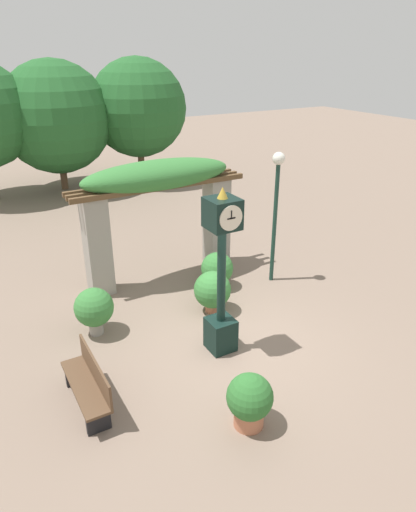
{
  "coord_description": "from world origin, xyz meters",
  "views": [
    {
      "loc": [
        -4.21,
        -6.35,
        5.43
      ],
      "look_at": [
        -0.3,
        0.52,
        1.81
      ],
      "focal_mm": 32.0,
      "sensor_mm": 36.0,
      "label": 1
    }
  ],
  "objects_px": {
    "pedestal_clock": "(221,275)",
    "lamp_post": "(276,195)",
    "potted_plant_near_left": "(94,308)",
    "potted_plant_far_left": "(250,400)",
    "potted_plant_near_right": "(212,290)",
    "potted_plant_far_right": "(217,269)",
    "park_bench": "(89,383)"
  },
  "relations": [
    {
      "from": "potted_plant_far_right",
      "to": "potted_plant_near_right",
      "type": "bearing_deg",
      "value": -125.95
    },
    {
      "from": "pedestal_clock",
      "to": "lamp_post",
      "type": "distance_m",
      "value": 3.3
    },
    {
      "from": "potted_plant_near_right",
      "to": "lamp_post",
      "type": "height_order",
      "value": "lamp_post"
    },
    {
      "from": "pedestal_clock",
      "to": "potted_plant_far_left",
      "type": "relative_size",
      "value": 3.55
    },
    {
      "from": "potted_plant_near_right",
      "to": "potted_plant_far_right",
      "type": "bearing_deg",
      "value": 54.05
    },
    {
      "from": "pedestal_clock",
      "to": "lamp_post",
      "type": "height_order",
      "value": "pedestal_clock"
    },
    {
      "from": "pedestal_clock",
      "to": "potted_plant_near_right",
      "type": "bearing_deg",
      "value": 66.43
    },
    {
      "from": "potted_plant_near_left",
      "to": "park_bench",
      "type": "height_order",
      "value": "potted_plant_near_left"
    },
    {
      "from": "pedestal_clock",
      "to": "lamp_post",
      "type": "xyz_separation_m",
      "value": [
        2.65,
        1.87,
        0.64
      ]
    },
    {
      "from": "potted_plant_near_right",
      "to": "lamp_post",
      "type": "xyz_separation_m",
      "value": [
        2.08,
        0.58,
        1.72
      ]
    },
    {
      "from": "pedestal_clock",
      "to": "potted_plant_near_right",
      "type": "relative_size",
      "value": 3.42
    },
    {
      "from": "potted_plant_far_right",
      "to": "lamp_post",
      "type": "height_order",
      "value": "lamp_post"
    },
    {
      "from": "lamp_post",
      "to": "potted_plant_near_right",
      "type": "bearing_deg",
      "value": -164.46
    },
    {
      "from": "potted_plant_near_left",
      "to": "potted_plant_far_left",
      "type": "xyz_separation_m",
      "value": [
        1.32,
        -3.68,
        -0.1
      ]
    },
    {
      "from": "pedestal_clock",
      "to": "park_bench",
      "type": "xyz_separation_m",
      "value": [
        -2.68,
        -0.28,
        -1.18
      ]
    },
    {
      "from": "potted_plant_near_left",
      "to": "potted_plant_far_left",
      "type": "height_order",
      "value": "potted_plant_near_left"
    },
    {
      "from": "pedestal_clock",
      "to": "park_bench",
      "type": "bearing_deg",
      "value": -174.14
    },
    {
      "from": "potted_plant_far_left",
      "to": "park_bench",
      "type": "xyz_separation_m",
      "value": [
        -2.03,
        1.67,
        -0.07
      ]
    },
    {
      "from": "potted_plant_near_left",
      "to": "park_bench",
      "type": "bearing_deg",
      "value": -109.49
    },
    {
      "from": "potted_plant_near_right",
      "to": "park_bench",
      "type": "xyz_separation_m",
      "value": [
        -3.25,
        -1.57,
        -0.09
      ]
    },
    {
      "from": "park_bench",
      "to": "lamp_post",
      "type": "height_order",
      "value": "lamp_post"
    },
    {
      "from": "potted_plant_far_right",
      "to": "lamp_post",
      "type": "distance_m",
      "value": 2.28
    },
    {
      "from": "lamp_post",
      "to": "potted_plant_near_left",
      "type": "bearing_deg",
      "value": -178.24
    },
    {
      "from": "pedestal_clock",
      "to": "park_bench",
      "type": "height_order",
      "value": "pedestal_clock"
    },
    {
      "from": "potted_plant_near_left",
      "to": "potted_plant_far_right",
      "type": "distance_m",
      "value": 3.26
    },
    {
      "from": "potted_plant_near_right",
      "to": "potted_plant_far_left",
      "type": "relative_size",
      "value": 1.04
    },
    {
      "from": "potted_plant_far_right",
      "to": "lamp_post",
      "type": "bearing_deg",
      "value": -14.41
    },
    {
      "from": "potted_plant_near_left",
      "to": "lamp_post",
      "type": "bearing_deg",
      "value": 1.76
    },
    {
      "from": "potted_plant_far_left",
      "to": "potted_plant_far_right",
      "type": "distance_m",
      "value": 4.59
    },
    {
      "from": "potted_plant_near_left",
      "to": "pedestal_clock",
      "type": "bearing_deg",
      "value": -41.22
    },
    {
      "from": "potted_plant_far_left",
      "to": "park_bench",
      "type": "distance_m",
      "value": 2.63
    },
    {
      "from": "potted_plant_near_left",
      "to": "potted_plant_far_left",
      "type": "relative_size",
      "value": 1.1
    }
  ]
}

